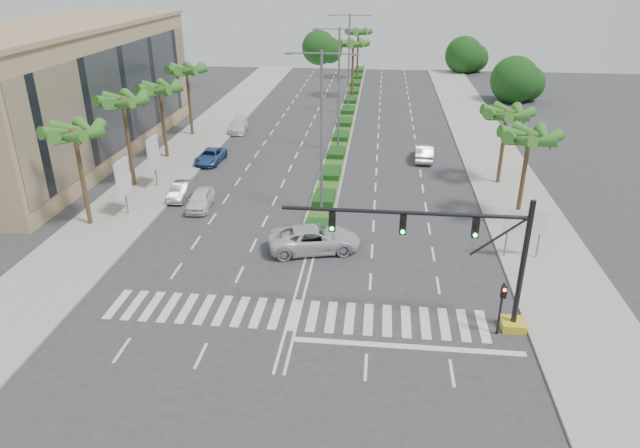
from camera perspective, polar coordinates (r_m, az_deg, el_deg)
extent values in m
plane|color=#333335|center=(31.29, -2.57, -9.07)|extent=(160.00, 160.00, 0.00)
cube|color=gray|center=(50.10, 18.50, 3.11)|extent=(6.00, 120.00, 0.15)
cube|color=gray|center=(52.57, -15.89, 4.45)|extent=(6.00, 120.00, 0.15)
cube|color=gray|center=(72.92, 2.75, 10.87)|extent=(2.20, 75.00, 0.20)
cube|color=#375A1F|center=(72.89, 2.76, 10.96)|extent=(1.80, 75.00, 0.04)
cube|color=tan|center=(60.95, -24.19, 11.77)|extent=(12.00, 36.00, 12.00)
cube|color=gold|center=(31.75, 18.72, -9.50)|extent=(1.20, 1.20, 0.45)
cylinder|color=black|center=(30.02, 19.60, -3.97)|extent=(0.28, 0.28, 7.00)
cylinder|color=black|center=(28.02, 8.38, 1.13)|extent=(12.00, 0.20, 0.20)
cylinder|color=black|center=(29.05, 17.34, -1.29)|extent=(2.53, 0.12, 2.15)
cube|color=black|center=(28.66, 15.30, -0.39)|extent=(0.32, 0.24, 1.00)
cylinder|color=#19E533|center=(28.67, 15.26, -1.08)|extent=(0.20, 0.06, 0.20)
cube|color=black|center=(28.28, 8.30, -0.08)|extent=(0.32, 0.24, 1.00)
cylinder|color=#19E533|center=(28.29, 8.27, -0.78)|extent=(0.20, 0.06, 0.20)
cube|color=black|center=(28.34, 1.22, 0.24)|extent=(0.32, 0.24, 1.00)
cylinder|color=#19E533|center=(28.34, 1.19, -0.47)|extent=(0.20, 0.06, 0.20)
cylinder|color=black|center=(30.38, 17.59, -8.11)|extent=(0.12, 0.12, 3.00)
cube|color=black|center=(29.70, 17.90, -6.47)|extent=(0.28, 0.22, 0.65)
cylinder|color=red|center=(29.50, 17.99, -6.30)|extent=(0.18, 0.05, 0.18)
cylinder|color=slate|center=(38.22, 18.15, -1.36)|extent=(0.10, 0.10, 2.80)
cylinder|color=slate|center=(38.70, 21.04, -1.48)|extent=(0.10, 0.10, 2.80)
cube|color=#0C6638|center=(37.97, 19.85, 0.21)|extent=(2.60, 0.08, 1.50)
cube|color=white|center=(37.92, 19.87, 0.18)|extent=(2.70, 0.02, 1.60)
cylinder|color=slate|center=(45.01, -18.83, 2.48)|extent=(0.12, 0.12, 2.80)
cube|color=white|center=(44.47, -19.11, 4.39)|extent=(0.18, 2.10, 2.70)
cube|color=#D8594C|center=(44.47, -19.11, 4.39)|extent=(0.12, 2.00, 2.60)
cylinder|color=slate|center=(50.14, -16.12, 5.06)|extent=(0.12, 0.12, 2.80)
cube|color=white|center=(49.66, -16.34, 6.80)|extent=(0.18, 2.10, 2.70)
cube|color=#D8594C|center=(49.66, -16.34, 6.80)|extent=(0.12, 2.00, 2.60)
cylinder|color=brown|center=(43.53, -22.65, 4.11)|extent=(0.32, 0.32, 7.00)
sphere|color=brown|center=(42.57, -23.39, 8.39)|extent=(0.70, 0.70, 0.70)
cone|color=#2E6C22|center=(42.08, -22.04, 8.30)|extent=(0.90, 3.62, 1.50)
cone|color=#2E6C22|center=(43.00, -22.03, 8.62)|extent=(3.39, 2.96, 1.50)
cone|color=#2E6C22|center=(43.62, -23.00, 8.67)|extent=(3.73, 1.68, 1.50)
cone|color=#2E6C22|center=(43.48, -24.23, 8.41)|extent=(2.38, 3.65, 1.50)
cone|color=#2E6C22|center=(42.69, -24.83, 8.04)|extent=(2.38, 3.65, 1.50)
cone|color=#2E6C22|center=(41.82, -24.34, 7.82)|extent=(3.73, 1.68, 1.50)
cone|color=#2E6C22|center=(41.55, -23.08, 7.93)|extent=(3.39, 2.96, 1.50)
cylinder|color=brown|center=(50.25, -18.57, 7.55)|extent=(0.32, 0.32, 7.40)
sphere|color=brown|center=(49.40, -19.13, 11.54)|extent=(0.70, 0.70, 0.70)
cone|color=#2E6C22|center=(48.97, -17.92, 11.47)|extent=(0.90, 3.62, 1.50)
cone|color=#2E6C22|center=(49.90, -17.98, 11.69)|extent=(3.39, 2.96, 1.50)
cone|color=#2E6C22|center=(50.47, -18.88, 11.71)|extent=(3.73, 1.68, 1.50)
cone|color=#2E6C22|center=(50.26, -19.94, 11.51)|extent=(2.38, 3.65, 1.50)
cone|color=#2E6C22|center=(49.42, -20.40, 11.24)|extent=(2.38, 3.65, 1.50)
cone|color=#2E6C22|center=(48.58, -19.89, 11.11)|extent=(3.73, 1.68, 1.50)
cone|color=#2E6C22|center=(48.37, -18.77, 11.21)|extent=(3.39, 2.96, 1.50)
cylinder|color=brown|center=(57.42, -15.37, 9.66)|extent=(0.32, 0.32, 6.80)
sphere|color=brown|center=(56.71, -15.75, 12.88)|extent=(0.70, 0.70, 0.70)
cone|color=#2E6C22|center=(56.34, -14.67, 12.82)|extent=(0.90, 3.62, 1.50)
cone|color=#2E6C22|center=(57.27, -14.77, 12.99)|extent=(3.39, 2.96, 1.50)
cone|color=#2E6C22|center=(57.80, -15.59, 13.00)|extent=(3.73, 1.68, 1.50)
cone|color=#2E6C22|center=(57.53, -16.51, 12.85)|extent=(2.38, 3.65, 1.50)
cone|color=#2E6C22|center=(56.67, -16.86, 12.64)|extent=(2.38, 3.65, 1.50)
cone|color=#2E6C22|center=(55.85, -16.37, 12.53)|extent=(3.73, 1.68, 1.50)
cone|color=#2E6C22|center=(55.70, -15.38, 12.61)|extent=(3.39, 2.96, 1.50)
cylinder|color=brown|center=(64.68, -12.91, 11.71)|extent=(0.32, 0.32, 7.20)
sphere|color=brown|center=(64.03, -13.21, 14.76)|extent=(0.70, 0.70, 0.70)
cone|color=#2E6C22|center=(63.70, -12.23, 14.71)|extent=(0.90, 3.62, 1.50)
cone|color=#2E6C22|center=(64.63, -12.36, 14.83)|extent=(3.39, 2.96, 1.50)
cone|color=#2E6C22|center=(65.12, -13.10, 14.83)|extent=(3.73, 1.68, 1.50)
cone|color=#2E6C22|center=(64.81, -13.92, 14.71)|extent=(2.38, 3.65, 1.50)
cone|color=#2E6C22|center=(63.93, -14.20, 14.55)|extent=(2.38, 3.65, 1.50)
cone|color=#2E6C22|center=(63.13, -13.73, 14.48)|extent=(3.73, 1.68, 1.50)
cone|color=#2E6C22|center=(63.02, -12.84, 14.55)|extent=(3.39, 2.96, 1.50)
cylinder|color=brown|center=(43.40, 19.62, 4.18)|extent=(0.32, 0.32, 6.50)
sphere|color=brown|center=(42.48, 20.22, 8.16)|extent=(0.70, 0.70, 0.70)
cone|color=#2E6C22|center=(42.79, 21.64, 7.91)|extent=(0.90, 3.62, 1.50)
cone|color=#2E6C22|center=(43.48, 20.84, 8.28)|extent=(3.39, 2.96, 1.50)
cone|color=#2E6C22|center=(43.45, 19.58, 8.46)|extent=(3.73, 1.68, 1.50)
cone|color=#2E6C22|center=(42.72, 18.76, 8.31)|extent=(2.38, 3.65, 1.50)
cone|color=#2E6C22|center=(41.83, 19.01, 7.95)|extent=(2.38, 3.65, 1.50)
cone|color=#2E6C22|center=(41.44, 20.18, 7.63)|extent=(3.73, 1.68, 1.50)
cone|color=#2E6C22|center=(41.88, 21.36, 7.62)|extent=(3.39, 2.96, 1.50)
cylinder|color=brown|center=(50.86, 17.75, 7.15)|extent=(0.32, 0.32, 6.20)
sphere|color=brown|center=(50.11, 18.20, 10.42)|extent=(0.70, 0.70, 0.70)
cone|color=#2E6C22|center=(50.37, 19.42, 10.20)|extent=(0.90, 3.62, 1.50)
cone|color=#2E6C22|center=(51.09, 18.77, 10.48)|extent=(3.39, 2.96, 1.50)
cone|color=#2E6C22|center=(51.10, 17.69, 10.63)|extent=(3.73, 1.68, 1.50)
cone|color=#2E6C22|center=(50.39, 16.96, 10.53)|extent=(2.38, 3.65, 1.50)
cone|color=#2E6C22|center=(49.48, 17.15, 10.26)|extent=(2.38, 3.65, 1.50)
cone|color=#2E6C22|center=(49.06, 18.13, 10.02)|extent=(3.73, 1.68, 1.50)
cone|color=#2E6C22|center=(49.46, 19.15, 9.99)|extent=(3.39, 2.96, 1.50)
cylinder|color=brown|center=(81.97, 3.27, 14.99)|extent=(0.32, 0.32, 7.50)
sphere|color=brown|center=(81.45, 3.33, 17.52)|extent=(0.70, 0.70, 0.70)
cone|color=#2E6C22|center=(81.41, 4.14, 17.43)|extent=(0.90, 3.62, 1.50)
cone|color=#2E6C22|center=(82.28, 3.86, 17.51)|extent=(3.39, 2.96, 1.50)
cone|color=#2E6C22|center=(82.53, 3.19, 17.55)|extent=(3.73, 1.68, 1.50)
cone|color=#2E6C22|center=(81.99, 2.62, 17.51)|extent=(2.38, 3.65, 1.50)
cone|color=#2E6C22|center=(81.04, 2.58, 17.43)|extent=(2.38, 3.65, 1.50)
cone|color=#2E6C22|center=(80.41, 3.10, 17.37)|extent=(3.73, 1.68, 1.50)
cone|color=#2E6C22|center=(80.57, 3.80, 17.36)|extent=(3.39, 2.96, 1.50)
cylinder|color=brown|center=(96.78, 3.78, 16.45)|extent=(0.32, 0.32, 7.50)
sphere|color=brown|center=(96.33, 3.84, 18.60)|extent=(0.70, 0.70, 0.70)
cone|color=#2E6C22|center=(96.30, 4.53, 18.51)|extent=(0.90, 3.62, 1.50)
cone|color=#2E6C22|center=(97.17, 4.29, 18.58)|extent=(3.39, 2.96, 1.50)
cone|color=#2E6C22|center=(97.42, 3.72, 18.61)|extent=(3.73, 1.68, 1.50)
cone|color=#2E6C22|center=(96.87, 3.24, 18.58)|extent=(2.38, 3.65, 1.50)
cone|color=#2E6C22|center=(95.92, 3.21, 18.53)|extent=(2.38, 3.65, 1.50)
cone|color=#2E6C22|center=(95.29, 3.66, 18.48)|extent=(3.73, 1.68, 1.50)
cone|color=#2E6C22|center=(95.46, 4.25, 18.47)|extent=(3.39, 2.96, 1.50)
cylinder|color=slate|center=(41.52, 0.16, 8.74)|extent=(0.20, 0.20, 12.00)
cylinder|color=slate|center=(40.47, -1.59, 16.71)|extent=(2.40, 0.10, 0.10)
cylinder|color=slate|center=(40.22, 1.95, 16.66)|extent=(2.40, 0.10, 0.10)
cube|color=slate|center=(40.64, -3.20, 16.65)|extent=(0.50, 0.25, 0.12)
cube|color=slate|center=(40.16, 3.58, 16.55)|extent=(0.50, 0.25, 0.12)
cylinder|color=slate|center=(57.02, 1.89, 13.10)|extent=(0.20, 0.20, 12.00)
cylinder|color=slate|center=(56.26, 0.69, 18.93)|extent=(2.40, 0.10, 0.10)
cylinder|color=slate|center=(56.08, 3.27, 18.87)|extent=(2.40, 0.10, 0.10)
cube|color=slate|center=(56.38, -0.49, 18.89)|extent=(0.50, 0.25, 0.12)
cube|color=slate|center=(56.04, 4.45, 18.79)|extent=(0.50, 0.25, 0.12)
cylinder|color=slate|center=(72.74, 2.90, 15.58)|extent=(0.20, 0.20, 12.00)
cylinder|color=slate|center=(72.14, 1.99, 20.16)|extent=(2.40, 0.10, 0.10)
cylinder|color=slate|center=(72.01, 4.02, 20.11)|extent=(2.40, 0.10, 0.10)
cube|color=slate|center=(72.24, 1.07, 20.13)|extent=(0.50, 0.25, 0.12)
cube|color=slate|center=(71.97, 4.95, 20.04)|extent=(0.50, 0.25, 0.12)
imported|color=white|center=(45.13, -11.88, 2.42)|extent=(1.96, 4.26, 1.42)
imported|color=#A3A4A8|center=(47.47, -13.74, 3.25)|extent=(1.42, 3.87, 1.27)
imported|color=#2C4F87|center=(55.67, -10.89, 6.67)|extent=(2.34, 4.68, 1.27)
imported|color=white|center=(65.96, -8.18, 9.70)|extent=(2.24, 4.79, 1.35)
imported|color=silver|center=(37.51, -0.59, -1.49)|extent=(6.58, 4.26, 1.68)
imported|color=#BAB9BF|center=(56.32, 10.37, 7.07)|extent=(1.91, 4.79, 1.55)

